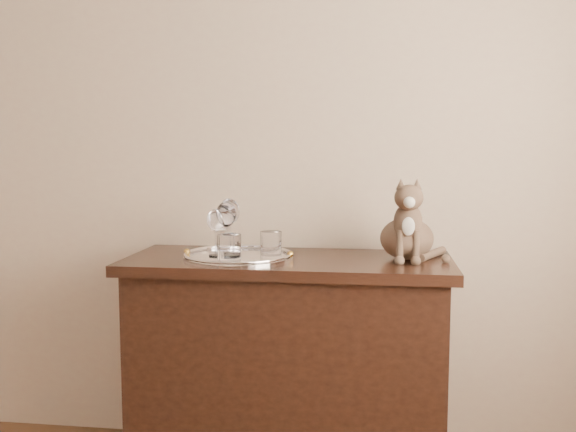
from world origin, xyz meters
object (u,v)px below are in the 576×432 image
wine_glass_b (229,226)px  tumbler_b (229,247)px  tray (238,257)px  wine_glass_d (226,228)px  wine_glass_a (222,231)px  sideboard (288,369)px  tumbler_c (271,243)px  wine_glass_c (216,233)px  cat (407,218)px

wine_glass_b → tumbler_b: wine_glass_b is taller
tray → wine_glass_d: wine_glass_d is taller
tray → wine_glass_a: bearing=146.0°
sideboard → wine_glass_b: size_ratio=5.79×
sideboard → wine_glass_d: wine_glass_d is taller
wine_glass_b → tumbler_b: bearing=-77.1°
tumbler_b → tumbler_c: 0.19m
sideboard → tray: (-0.18, -0.02, 0.43)m
wine_glass_a → wine_glass_b: size_ratio=0.82×
tumbler_b → wine_glass_d: bearing=108.3°
tumbler_c → wine_glass_b: bearing=170.4°
tray → wine_glass_c: 0.12m
wine_glass_a → wine_glass_b: 0.03m
sideboard → tumbler_b: tumbler_b is taller
wine_glass_c → wine_glass_d: bearing=33.6°
tray → tumbler_b: (-0.01, -0.11, 0.05)m
tray → cat: (0.62, 0.07, 0.15)m
sideboard → wine_glass_c: wine_glass_c is taller
wine_glass_b → tumbler_c: (0.16, -0.03, -0.06)m
tumbler_c → wine_glass_d: bearing=-169.5°
tray → wine_glass_d: (-0.04, 0.00, 0.10)m
cat → tumbler_c: bearing=-175.7°
wine_glass_b → tray: bearing=-52.9°
tumbler_b → cat: bearing=15.5°
tumbler_b → tumbler_c: size_ratio=1.07×
wine_glass_c → wine_glass_a: bearing=82.8°
sideboard → tray: size_ratio=3.00×
tray → cat: bearing=6.2°
wine_glass_c → wine_glass_d: 0.04m
tumbler_b → wine_glass_c: bearing=128.5°
tumbler_b → cat: 0.66m
wine_glass_d → tumbler_c: (0.16, 0.03, -0.06)m
wine_glass_b → cat: 0.66m
sideboard → cat: cat is taller
wine_glass_a → wine_glass_d: 0.05m
tumbler_b → tumbler_c: tumbler_b is taller
wine_glass_a → cat: cat is taller
tray → tumbler_c: (0.12, 0.03, 0.05)m
tray → wine_glass_b: 0.13m
wine_glass_d → tumbler_c: size_ratio=2.28×
tray → sideboard: bearing=6.9°
wine_glass_b → wine_glass_d: 0.06m
wine_glass_c → cat: 0.70m
wine_glass_c → cat: bearing=7.0°
wine_glass_b → tumbler_c: 0.18m
sideboard → cat: (0.43, 0.04, 0.58)m
wine_glass_b → wine_glass_c: size_ratio=1.19×
sideboard → tumbler_c: bearing=170.0°
tray → tumbler_c: 0.13m
wine_glass_b → wine_glass_d: size_ratio=1.03×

